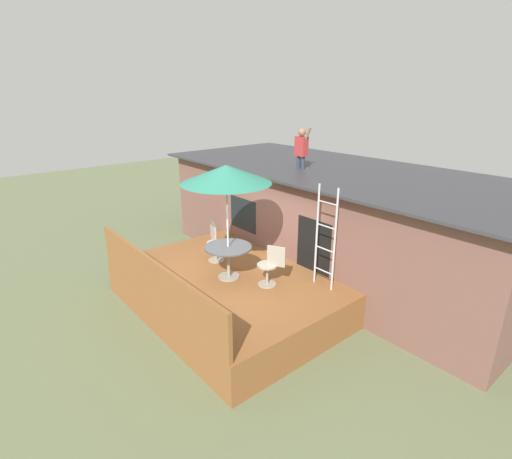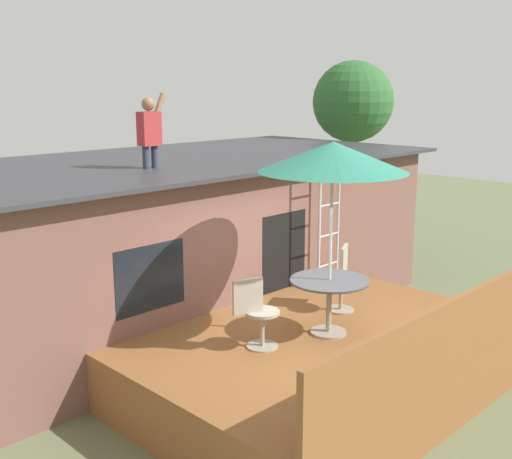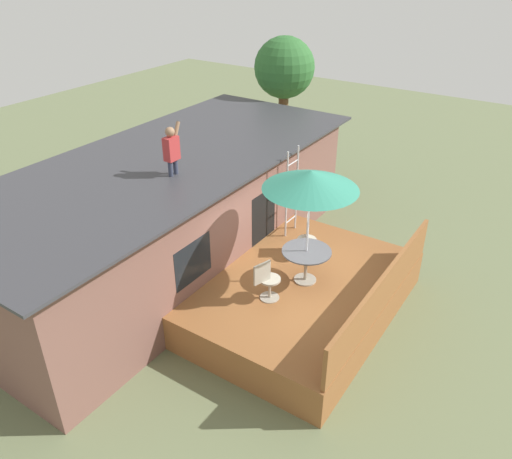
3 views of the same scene
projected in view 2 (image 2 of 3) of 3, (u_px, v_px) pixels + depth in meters
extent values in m
plane|color=#66704C|center=(318.00, 388.00, 8.61)|extent=(40.00, 40.00, 0.00)
cube|color=brown|center=(156.00, 244.00, 10.78)|extent=(10.00, 4.00, 2.74)
cube|color=#38383D|center=(153.00, 162.00, 10.47)|extent=(10.50, 4.50, 0.06)
cube|color=black|center=(150.00, 278.00, 8.30)|extent=(1.10, 0.03, 0.90)
cube|color=black|center=(283.00, 274.00, 10.21)|extent=(1.00, 0.03, 2.00)
cube|color=brown|center=(318.00, 360.00, 8.52)|extent=(5.11, 3.76, 0.80)
cube|color=brown|center=(447.00, 339.00, 7.07)|extent=(5.01, 0.08, 0.90)
cylinder|color=#A59E8C|center=(328.00, 332.00, 8.41)|extent=(0.48, 0.48, 0.03)
cylinder|color=#A59E8C|center=(329.00, 307.00, 8.34)|extent=(0.07, 0.07, 0.71)
cylinder|color=#4C4C51|center=(330.00, 281.00, 8.26)|extent=(1.04, 1.04, 0.03)
cylinder|color=silver|center=(330.00, 246.00, 8.15)|extent=(0.04, 0.04, 2.40)
cone|color=#338C72|center=(333.00, 157.00, 7.89)|extent=(1.90, 1.90, 0.38)
cylinder|color=silver|center=(319.00, 222.00, 10.03)|extent=(0.04, 0.04, 2.20)
cylinder|color=silver|center=(338.00, 218.00, 10.36)|extent=(0.04, 0.04, 2.20)
cylinder|color=silver|center=(328.00, 265.00, 10.36)|extent=(0.48, 0.03, 0.03)
cylinder|color=silver|center=(329.00, 235.00, 10.25)|extent=(0.48, 0.03, 0.03)
cylinder|color=silver|center=(329.00, 205.00, 10.14)|extent=(0.48, 0.03, 0.03)
cylinder|color=silver|center=(330.00, 174.00, 10.03)|extent=(0.48, 0.03, 0.03)
cylinder|color=#33384C|center=(146.00, 157.00, 9.42)|extent=(0.10, 0.10, 0.34)
cylinder|color=#33384C|center=(155.00, 157.00, 9.53)|extent=(0.10, 0.10, 0.34)
cube|color=#B73333|center=(149.00, 129.00, 9.38)|extent=(0.32, 0.20, 0.50)
sphere|color=#997051|center=(148.00, 104.00, 9.30)|extent=(0.20, 0.20, 0.20)
cylinder|color=#997051|center=(158.00, 108.00, 9.43)|extent=(0.26, 0.08, 0.44)
cylinder|color=#A59E8C|center=(262.00, 346.00, 7.98)|extent=(0.40, 0.40, 0.02)
cylinder|color=#A59E8C|center=(262.00, 330.00, 7.93)|extent=(0.06, 0.06, 0.44)
cylinder|color=#A59E8C|center=(262.00, 312.00, 7.87)|extent=(0.44, 0.44, 0.04)
cube|color=#A59E8C|center=(248.00, 296.00, 7.73)|extent=(0.39, 0.16, 0.44)
cylinder|color=#A59E8C|center=(340.00, 309.00, 9.27)|extent=(0.40, 0.40, 0.02)
cylinder|color=#A59E8C|center=(341.00, 295.00, 9.23)|extent=(0.06, 0.06, 0.44)
cylinder|color=#A59E8C|center=(341.00, 280.00, 9.17)|extent=(0.44, 0.44, 0.04)
cube|color=#A59E8C|center=(344.00, 261.00, 9.31)|extent=(0.37, 0.22, 0.44)
cylinder|color=brown|center=(350.00, 185.00, 15.55)|extent=(0.33, 0.33, 3.25)
sphere|color=#2D662D|center=(353.00, 102.00, 15.10)|extent=(1.93, 1.93, 1.93)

